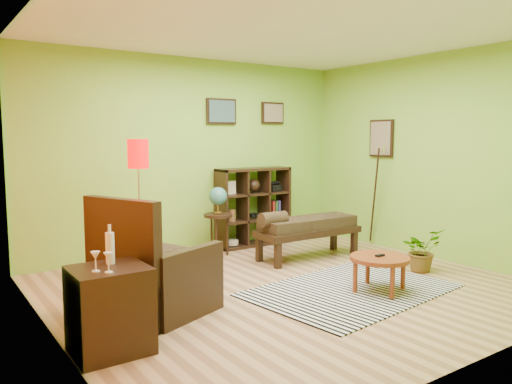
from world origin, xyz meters
TOP-DOWN VIEW (x-y plane):
  - ground at (0.00, 0.00)m, footprint 5.00×5.00m
  - room_shell at (-0.09, 0.01)m, footprint 5.04×4.54m
  - zebra_rug at (0.47, -0.48)m, footprint 2.37×1.75m
  - coffee_table at (0.70, -0.68)m, footprint 0.64×0.64m
  - armchair at (-1.59, 0.11)m, footprint 1.20×1.19m
  - side_cabinet at (-2.20, -0.52)m, footprint 0.57×0.52m
  - floor_lamp at (-1.24, 1.27)m, footprint 0.25×0.25m
  - globe_table at (0.08, 1.71)m, footprint 0.40×0.40m
  - cube_shelf at (0.91, 2.03)m, footprint 1.20×0.35m
  - bench at (1.00, 0.90)m, footprint 1.54×0.57m
  - potted_plant at (1.77, -0.41)m, footprint 0.51×0.56m

SIDE VIEW (x-z plane):
  - ground at x=0.00m, z-range 0.00..0.00m
  - zebra_rug at x=0.47m, z-range 0.00..0.01m
  - potted_plant at x=1.77m, z-range 0.00..0.42m
  - coffee_table at x=0.70m, z-range 0.13..0.54m
  - side_cabinet at x=-2.20m, z-range -0.15..0.84m
  - armchair at x=-1.59m, z-range -0.22..0.91m
  - bench at x=1.00m, z-range 0.10..0.79m
  - cube_shelf at x=0.91m, z-range 0.00..1.20m
  - globe_table at x=0.08m, z-range 0.25..1.23m
  - floor_lamp at x=-1.24m, z-range 0.51..2.15m
  - room_shell at x=-0.09m, z-range 0.39..3.21m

